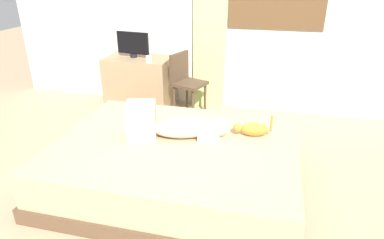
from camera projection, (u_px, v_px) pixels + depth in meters
name	position (u px, v px, depth m)	size (l,w,h in m)	color
ground_plane	(178.00, 196.00, 3.03)	(16.00, 16.00, 0.00)	tan
back_wall_with_window	(225.00, 3.00, 4.48)	(6.40, 0.14, 2.90)	silver
bed	(176.00, 164.00, 3.11)	(2.21, 1.69, 0.45)	brown
person_lying	(173.00, 125.00, 3.08)	(0.93, 0.49, 0.34)	#CCB299
cat	(252.00, 129.00, 3.11)	(0.36, 0.15, 0.21)	#C67A2D
desk	(139.00, 83.00, 4.82)	(0.90, 0.56, 0.74)	#997A56
tv_monitor	(133.00, 44.00, 4.60)	(0.48, 0.10, 0.35)	black
cup	(149.00, 59.00, 4.40)	(0.08, 0.08, 0.09)	white
chair_by_desk	(185.00, 79.00, 4.51)	(0.49, 0.49, 0.86)	#4C3828
curtain_left	(210.00, 15.00, 4.47)	(0.44, 0.06, 2.62)	#ADCC75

